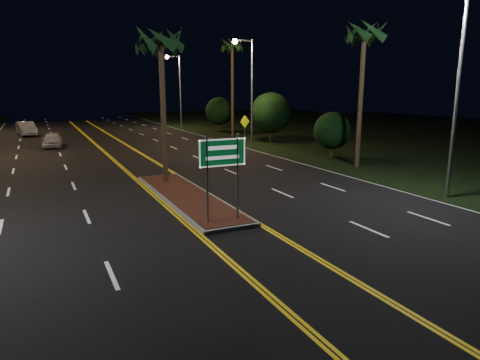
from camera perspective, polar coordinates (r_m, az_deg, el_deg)
ground at (r=13.69m, az=2.41°, el=-9.15°), size 120.00×120.00×0.00m
grass_right at (r=51.34m, az=19.31°, el=5.89°), size 40.00×110.00×0.01m
median_island at (r=19.83m, az=-7.08°, el=-2.22°), size 2.25×10.25×0.17m
highway_sign at (r=15.50m, az=-2.35°, el=2.59°), size 1.80×0.08×3.20m
streetlight_right_near at (r=21.27m, az=26.60°, el=12.74°), size 1.91×0.44×9.00m
streetlight_right_mid at (r=37.19m, az=1.08°, el=13.18°), size 1.91×0.44×9.00m
streetlight_right_far at (r=55.80m, az=-8.37°, el=12.70°), size 1.91×0.44×9.00m
palm_median at (r=22.69m, az=-10.53°, el=17.77°), size 2.40×2.40×8.30m
palm_right_near at (r=28.37m, az=16.27°, el=18.23°), size 2.40×2.40×9.30m
palm_right_far at (r=45.54m, az=-1.04°, el=17.38°), size 2.40×2.40×10.30m
shrub_near at (r=32.06m, az=12.20°, el=6.44°), size 2.70×2.70×3.30m
shrub_mid at (r=40.60m, az=4.11°, el=8.93°), size 3.78×3.78×4.62m
shrub_far at (r=51.31m, az=-2.79°, el=9.17°), size 3.24×3.24×3.96m
car_near at (r=40.33m, az=-23.75°, el=5.10°), size 2.37×4.67×1.50m
car_far at (r=51.55m, az=-26.62°, el=6.27°), size 2.98×5.41×1.71m
warning_sign at (r=38.27m, az=0.65°, el=7.27°), size 1.06×0.39×2.64m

